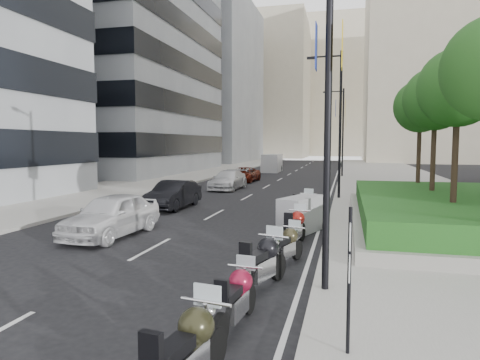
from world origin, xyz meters
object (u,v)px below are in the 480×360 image
(motorcycle_4, at_px, (295,228))
(car_d, at_px, (244,175))
(motorcycle_1, at_px, (237,299))
(motorcycle_2, at_px, (263,263))
(motorcycle_0, at_px, (187,354))
(motorcycle_5, at_px, (301,215))
(motorcycle_3, at_px, (287,246))
(lamp_post_0, at_px, (322,71))
(car_a, at_px, (112,215))
(lamp_post_2, at_px, (341,128))
(motorcycle_6, at_px, (303,207))
(car_c, at_px, (228,180))
(car_b, at_px, (173,195))
(parking_sign, at_px, (349,273))
(delivery_van, at_px, (272,164))
(lamp_post_1, at_px, (338,117))

(motorcycle_4, relative_size, car_d, 0.49)
(motorcycle_1, xyz_separation_m, motorcycle_2, (0.08, 2.22, 0.08))
(motorcycle_0, bearing_deg, motorcycle_5, 6.74)
(motorcycle_3, xyz_separation_m, car_d, (-7.40, 25.51, 0.10))
(lamp_post_0, relative_size, car_a, 1.90)
(lamp_post_2, height_order, motorcycle_0, lamp_post_2)
(motorcycle_2, bearing_deg, motorcycle_1, -165.60)
(motorcycle_3, height_order, motorcycle_5, motorcycle_5)
(motorcycle_6, xyz_separation_m, car_c, (-6.86, 12.11, 0.07))
(car_c, bearing_deg, motorcycle_1, -71.86)
(lamp_post_0, distance_m, car_c, 23.17)
(car_b, bearing_deg, motorcycle_1, -60.90)
(car_b, xyz_separation_m, car_d, (-0.04, 16.31, -0.08))
(parking_sign, distance_m, motorcycle_1, 2.35)
(lamp_post_0, xyz_separation_m, motorcycle_2, (-1.30, 0.01, -4.41))
(car_d, distance_m, delivery_van, 13.90)
(lamp_post_2, relative_size, motorcycle_6, 3.79)
(lamp_post_0, relative_size, motorcycle_5, 3.60)
(motorcycle_2, distance_m, motorcycle_6, 9.15)
(motorcycle_6, height_order, car_d, car_d)
(motorcycle_5, bearing_deg, motorcycle_3, -157.94)
(car_d, bearing_deg, motorcycle_3, -71.11)
(parking_sign, xyz_separation_m, car_a, (-8.59, 7.44, -0.65))
(motorcycle_6, bearing_deg, car_d, 37.62)
(motorcycle_1, bearing_deg, motorcycle_4, 2.96)
(lamp_post_1, height_order, car_c, lamp_post_1)
(car_a, relative_size, car_c, 0.96)
(lamp_post_1, relative_size, motorcycle_5, 3.60)
(motorcycle_4, bearing_deg, motorcycle_5, 10.22)
(motorcycle_4, distance_m, delivery_van, 37.76)
(parking_sign, xyz_separation_m, motorcycle_2, (-1.95, 3.01, -0.81))
(motorcycle_5, bearing_deg, motorcycle_1, -160.50)
(motorcycle_0, height_order, motorcycle_5, motorcycle_5)
(motorcycle_6, distance_m, car_c, 13.92)
(lamp_post_2, relative_size, motorcycle_5, 3.60)
(motorcycle_0, height_order, motorcycle_1, motorcycle_0)
(lamp_post_0, xyz_separation_m, lamp_post_1, (0.00, 17.00, 0.00))
(motorcycle_1, bearing_deg, delivery_van, 14.53)
(motorcycle_2, xyz_separation_m, car_a, (-6.63, 4.44, 0.15))
(delivery_van, bearing_deg, car_d, -92.24)
(motorcycle_2, bearing_deg, car_b, 48.33)
(motorcycle_2, height_order, motorcycle_6, motorcycle_2)
(parking_sign, distance_m, motorcycle_3, 5.53)
(lamp_post_2, xyz_separation_m, motorcycle_1, (-1.37, -37.21, -4.49))
(lamp_post_1, distance_m, parking_sign, 20.33)
(lamp_post_0, distance_m, motorcycle_6, 10.24)
(lamp_post_2, bearing_deg, parking_sign, -89.01)
(motorcycle_1, xyz_separation_m, motorcycle_3, (0.34, 4.40, -0.02))
(motorcycle_2, bearing_deg, motorcycle_0, -165.54)
(motorcycle_0, xyz_separation_m, delivery_van, (-6.79, 46.16, 0.36))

